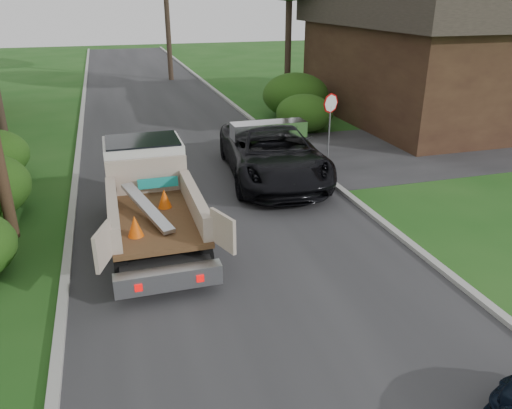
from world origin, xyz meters
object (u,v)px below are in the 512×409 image
object	(u,v)px
house_right	(434,53)
flatbed_truck	(149,187)
stop_sign	(330,112)
black_pickup	(272,152)

from	to	relation	value
house_right	flatbed_truck	world-z (taller)	house_right
stop_sign	flatbed_truck	bearing A→B (deg)	-147.74
flatbed_truck	black_pickup	size ratio (longest dim) A/B	0.89
stop_sign	house_right	bearing A→B (deg)	32.66
stop_sign	black_pickup	bearing A→B (deg)	-150.51
stop_sign	flatbed_truck	size ratio (longest dim) A/B	0.43
house_right	black_pickup	xyz separation A→B (m)	(-10.60, -6.58, -2.26)
stop_sign	black_pickup	xyz separation A→B (m)	(-2.80, -1.58, -0.87)
stop_sign	black_pickup	world-z (taller)	stop_sign
flatbed_truck	black_pickup	xyz separation A→B (m)	(4.39, 2.96, -0.29)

